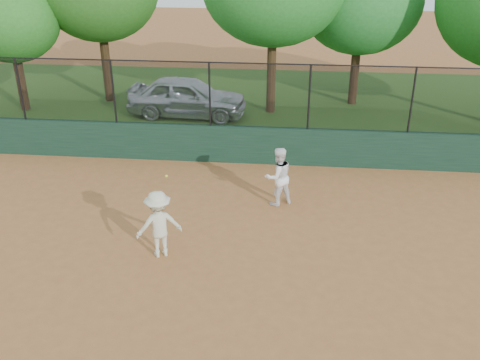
# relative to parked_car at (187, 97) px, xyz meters

# --- Properties ---
(ground) EXTENTS (80.00, 80.00, 0.00)m
(ground) POSITION_rel_parked_car_xyz_m (2.07, -10.33, -0.78)
(ground) COLOR #A76536
(ground) RESTS_ON ground
(back_wall) EXTENTS (26.00, 0.20, 1.20)m
(back_wall) POSITION_rel_parked_car_xyz_m (2.07, -4.33, -0.18)
(back_wall) COLOR #1A3927
(back_wall) RESTS_ON ground
(grass_strip) EXTENTS (36.00, 12.00, 0.01)m
(grass_strip) POSITION_rel_parked_car_xyz_m (2.07, 1.67, -0.78)
(grass_strip) COLOR #284F18
(grass_strip) RESTS_ON ground
(parked_car) EXTENTS (4.70, 2.14, 1.56)m
(parked_car) POSITION_rel_parked_car_xyz_m (0.00, 0.00, 0.00)
(parked_car) COLOR silver
(parked_car) RESTS_ON ground
(player_second) EXTENTS (0.99, 0.93, 1.62)m
(player_second) POSITION_rel_parked_car_xyz_m (3.78, -7.00, 0.03)
(player_second) COLOR white
(player_second) RESTS_ON ground
(player_main) EXTENTS (1.19, 0.98, 2.14)m
(player_main) POSITION_rel_parked_car_xyz_m (1.21, -9.76, 0.02)
(player_main) COLOR beige
(player_main) RESTS_ON ground
(fence_assembly) EXTENTS (26.00, 0.06, 2.00)m
(fence_assembly) POSITION_rel_parked_car_xyz_m (2.04, -4.33, 1.45)
(fence_assembly) COLOR black
(fence_assembly) RESTS_ON back_wall
(tree_0) EXTENTS (3.77, 3.43, 5.20)m
(tree_0) POSITION_rel_parked_car_xyz_m (-6.77, 0.14, 2.78)
(tree_0) COLOR #452C18
(tree_0) RESTS_ON ground
(tree_3) EXTENTS (4.79, 4.36, 6.22)m
(tree_3) POSITION_rel_parked_car_xyz_m (6.60, 2.29, 3.36)
(tree_3) COLOR #3E2614
(tree_3) RESTS_ON ground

